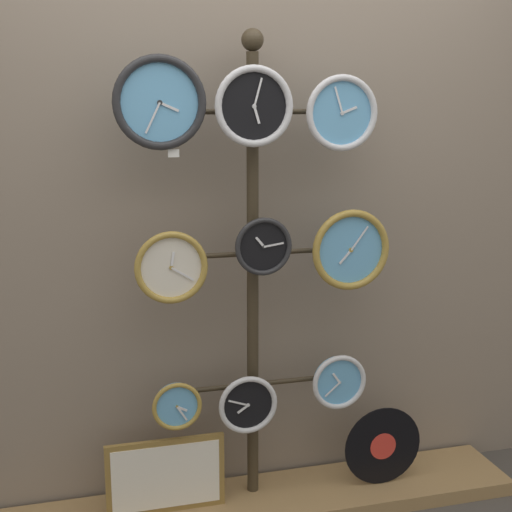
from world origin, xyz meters
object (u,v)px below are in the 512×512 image
object	(u,v)px
display_stand	(253,324)
vinyl_record	(383,446)
clock_middle_left	(171,267)
clock_middle_right	(351,250)
clock_bottom_center	(248,404)
clock_bottom_left	(177,406)
clock_bottom_right	(339,382)
clock_top_center	(254,106)
clock_top_left	(160,103)
picture_frame	(166,476)
clock_top_right	(342,113)
clock_middle_center	(263,246)

from	to	relation	value
display_stand	vinyl_record	world-z (taller)	display_stand
clock_middle_left	display_stand	bearing A→B (deg)	14.15
clock_middle_right	vinyl_record	world-z (taller)	clock_middle_right
display_stand	clock_bottom_center	size ratio (longest dim) A/B	8.05
clock_bottom_left	clock_bottom_right	xyz separation A→B (m)	(0.67, 0.01, 0.02)
clock_top_center	clock_bottom_left	world-z (taller)	clock_top_center
clock_top_center	clock_bottom_left	distance (m)	1.16
clock_top_left	picture_frame	xyz separation A→B (m)	(-0.01, 0.03, -1.43)
clock_middle_left	clock_middle_right	size ratio (longest dim) A/B	0.85
picture_frame	clock_top_left	bearing A→B (deg)	-69.73
clock_bottom_center	clock_bottom_right	distance (m)	0.39
clock_top_right	clock_bottom_left	xyz separation A→B (m)	(-0.65, -0.01, -1.10)
vinyl_record	picture_frame	world-z (taller)	vinyl_record
clock_bottom_right	clock_top_right	bearing A→B (deg)	-165.41
vinyl_record	picture_frame	bearing A→B (deg)	178.47
clock_top_center	clock_bottom_center	distance (m)	1.15
clock_top_left	clock_top_right	xyz separation A→B (m)	(0.69, 0.02, -0.04)
clock_top_left	clock_top_center	size ratio (longest dim) A/B	1.13
clock_top_center	clock_bottom_center	size ratio (longest dim) A/B	1.22
display_stand	vinyl_record	bearing A→B (deg)	-9.88
clock_top_left	clock_bottom_center	xyz separation A→B (m)	(0.32, 0.01, -1.16)
display_stand	clock_middle_center	size ratio (longest dim) A/B	8.62
clock_top_right	clock_middle_right	distance (m)	0.53
display_stand	clock_bottom_right	distance (m)	0.43
clock_middle_right	picture_frame	size ratio (longest dim) A/B	0.69
clock_middle_left	picture_frame	size ratio (longest dim) A/B	0.58
clock_top_center	clock_top_right	size ratio (longest dim) A/B	1.02
clock_middle_center	clock_bottom_center	bearing A→B (deg)	166.75
clock_top_right	vinyl_record	bearing A→B (deg)	-3.04
display_stand	clock_top_center	bearing A→B (deg)	-102.60
clock_top_left	clock_middle_right	bearing A→B (deg)	0.49
clock_bottom_center	vinyl_record	world-z (taller)	clock_bottom_center
clock_middle_right	clock_bottom_left	size ratio (longest dim) A/B	1.66
clock_middle_right	vinyl_record	bearing A→B (deg)	-0.28
display_stand	clock_bottom_left	distance (m)	0.43
clock_top_right	clock_bottom_left	world-z (taller)	clock_top_right
clock_top_right	clock_bottom_center	world-z (taller)	clock_top_right
clock_middle_right	clock_bottom_right	bearing A→B (deg)	151.76
clock_top_center	clock_bottom_center	world-z (taller)	clock_top_center
clock_top_left	vinyl_record	distance (m)	1.68
clock_middle_center	clock_top_left	bearing A→B (deg)	179.88
display_stand	clock_bottom_center	distance (m)	0.31
clock_top_left	clock_middle_center	size ratio (longest dim) A/B	1.48
display_stand	clock_bottom_left	xyz separation A→B (m)	(-0.33, -0.09, -0.27)
picture_frame	clock_middle_center	bearing A→B (deg)	-4.54
clock_top_left	clock_middle_center	bearing A→B (deg)	-0.12
clock_top_right	clock_middle_left	distance (m)	0.86
clock_middle_center	picture_frame	bearing A→B (deg)	175.46
clock_top_left	picture_frame	bearing A→B (deg)	110.27
clock_top_left	clock_bottom_left	world-z (taller)	clock_top_left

